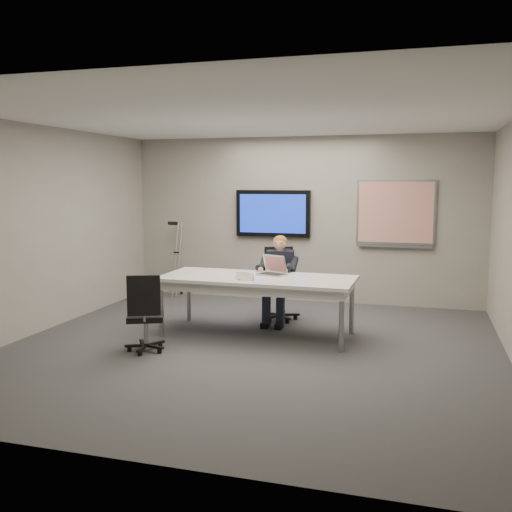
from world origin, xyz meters
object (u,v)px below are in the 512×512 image
(laptop, at_px, (273,270))
(office_chair_near, at_px, (146,328))
(seated_person, at_px, (277,288))
(office_chair_far, at_px, (280,297))
(conference_table, at_px, (257,283))

(laptop, bearing_deg, office_chair_near, -110.14)
(seated_person, relative_size, laptop, 2.78)
(office_chair_near, height_order, seated_person, seated_person)
(office_chair_near, relative_size, laptop, 2.11)
(office_chair_far, bearing_deg, conference_table, -117.37)
(conference_table, relative_size, laptop, 5.65)
(office_chair_far, relative_size, seated_person, 0.85)
(seated_person, bearing_deg, laptop, -90.17)
(office_chair_near, bearing_deg, conference_table, -157.13)
(office_chair_far, xyz_separation_m, seated_person, (0.02, -0.24, 0.18))
(conference_table, height_order, seated_person, seated_person)
(seated_person, bearing_deg, office_chair_far, 87.55)
(seated_person, bearing_deg, office_chair_near, -129.53)
(conference_table, distance_m, laptop, 0.33)
(seated_person, bearing_deg, conference_table, -104.95)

